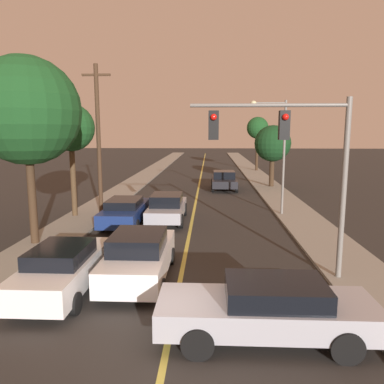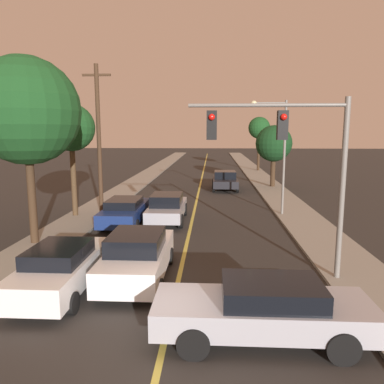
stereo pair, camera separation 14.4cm
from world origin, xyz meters
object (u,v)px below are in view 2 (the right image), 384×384
at_px(car_far_oncoming, 225,180).
at_px(tree_left_near, 26,111).
at_px(car_near_lane_second, 167,207).
at_px(traffic_signal_mast, 292,150).
at_px(tree_left_far, 71,129).
at_px(car_outer_lane_second, 125,211).
at_px(car_outer_lane_front, 62,267).
at_px(car_crossing_right, 264,309).
at_px(utility_pole_left, 99,137).
at_px(tree_right_far, 259,128).
at_px(tree_right_near, 274,144).
at_px(streetlamp_right, 276,141).
at_px(car_near_lane_front, 138,256).

height_order(car_far_oncoming, tree_left_near, tree_left_near).
distance_m(car_near_lane_second, tree_left_near, 8.43).
relative_size(traffic_signal_mast, tree_left_far, 0.93).
bearing_deg(tree_left_far, car_outer_lane_second, -24.85).
distance_m(car_near_lane_second, car_outer_lane_second, 2.25).
distance_m(car_outer_lane_front, car_crossing_right, 6.23).
height_order(car_outer_lane_second, utility_pole_left, utility_pole_left).
bearing_deg(tree_right_far, tree_right_near, -91.62).
xyz_separation_m(car_outer_lane_second, streetlamp_right, (8.07, 2.51, 3.58)).
height_order(car_near_lane_second, tree_left_near, tree_left_near).
height_order(traffic_signal_mast, utility_pole_left, utility_pole_left).
relative_size(car_near_lane_second, car_outer_lane_second, 0.95).
distance_m(traffic_signal_mast, utility_pole_left, 12.89).
distance_m(tree_left_near, tree_left_far, 5.30).
relative_size(car_far_oncoming, tree_left_far, 0.72).
relative_size(tree_left_far, tree_right_far, 0.97).
bearing_deg(streetlamp_right, car_near_lane_second, -163.88).
xyz_separation_m(car_near_lane_second, traffic_signal_mast, (4.89, -7.81, 3.47)).
bearing_deg(car_near_lane_front, car_outer_lane_front, -153.15).
distance_m(car_outer_lane_second, car_far_oncoming, 13.41).
xyz_separation_m(utility_pole_left, tree_left_near, (-1.13, -6.03, 1.15)).
bearing_deg(car_outer_lane_front, car_near_lane_second, 77.01).
distance_m(traffic_signal_mast, tree_left_far, 13.33).
distance_m(car_near_lane_front, streetlamp_right, 11.98).
height_order(streetlamp_right, tree_right_far, tree_right_far).
distance_m(car_near_lane_front, tree_right_near, 22.31).
distance_m(car_near_lane_second, tree_right_near, 15.11).
relative_size(streetlamp_right, tree_left_far, 1.03).
distance_m(car_crossing_right, utility_pole_left, 15.55).
bearing_deg(car_outer_lane_front, streetlamp_right, 53.37).
relative_size(car_near_lane_second, tree_right_near, 0.89).
relative_size(car_outer_lane_front, traffic_signal_mast, 0.80).
xyz_separation_m(car_near_lane_front, utility_pole_left, (-4.05, 9.54, 3.67)).
distance_m(car_outer_lane_front, tree_right_far, 36.99).
xyz_separation_m(car_near_lane_second, car_far_oncoming, (3.49, 11.39, 0.02)).
bearing_deg(car_outer_lane_second, car_near_lane_front, -73.85).
bearing_deg(car_crossing_right, traffic_signal_mast, -18.47).
height_order(car_crossing_right, tree_right_far, tree_right_far).
distance_m(car_near_lane_front, utility_pole_left, 10.99).
bearing_deg(car_near_lane_front, car_near_lane_second, 90.00).
relative_size(car_near_lane_front, tree_right_near, 0.89).
relative_size(car_outer_lane_front, utility_pole_left, 0.55).
relative_size(car_outer_lane_second, utility_pole_left, 0.59).
bearing_deg(traffic_signal_mast, car_near_lane_front, -177.01).
xyz_separation_m(streetlamp_right, tree_right_near, (1.68, 10.96, -0.54)).
height_order(car_near_lane_front, car_far_oncoming, car_near_lane_front).
bearing_deg(tree_right_far, tree_left_far, -117.69).
xyz_separation_m(tree_right_near, tree_right_far, (0.38, 13.49, 1.39)).
distance_m(car_crossing_right, tree_left_near, 12.26).
height_order(car_near_lane_second, streetlamp_right, streetlamp_right).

